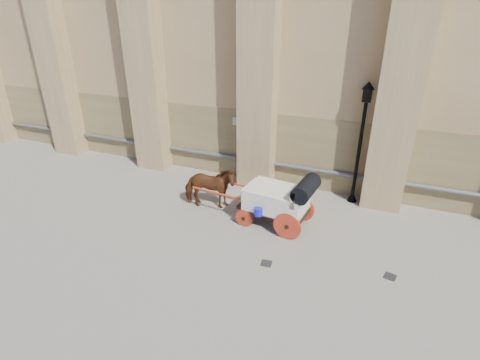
% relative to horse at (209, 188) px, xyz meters
% --- Properties ---
extents(ground, '(90.00, 90.00, 0.00)m').
position_rel_horse_xyz_m(ground, '(1.92, -1.04, -0.83)').
color(ground, gray).
rests_on(ground, ground).
extents(horse, '(2.12, 1.36, 1.65)m').
position_rel_horse_xyz_m(horse, '(0.00, 0.00, 0.00)').
color(horse, brown).
rests_on(horse, ground).
extents(carriage, '(4.51, 1.71, 1.93)m').
position_rel_horse_xyz_m(carriage, '(2.76, -0.21, 0.21)').
color(carriage, black).
rests_on(carriage, ground).
extents(street_lamp, '(0.43, 0.43, 4.58)m').
position_rel_horse_xyz_m(street_lamp, '(4.90, 2.51, 1.62)').
color(street_lamp, black).
rests_on(street_lamp, ground).
extents(drain_grate_near, '(0.35, 0.35, 0.01)m').
position_rel_horse_xyz_m(drain_grate_near, '(3.01, -2.38, -0.82)').
color(drain_grate_near, black).
rests_on(drain_grate_near, ground).
extents(drain_grate_far, '(0.38, 0.38, 0.01)m').
position_rel_horse_xyz_m(drain_grate_far, '(6.45, -1.64, -0.82)').
color(drain_grate_far, black).
rests_on(drain_grate_far, ground).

